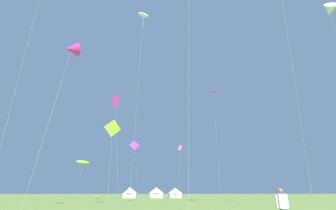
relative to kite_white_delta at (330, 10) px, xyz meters
name	(u,v)px	position (x,y,z in m)	size (l,w,h in m)	color
kite_white_delta	(330,10)	(0.00, 0.00, 0.00)	(3.57, 2.60, 26.43)	white
kite_lime_parafoil	(83,162)	(-40.47, 36.71, -16.89)	(3.63, 3.59, 8.95)	#99DB2D
kite_red_parafoil	(213,92)	(-6.15, 37.13, 3.48)	(2.24, 2.82, 29.22)	red
kite_white_parafoil	(143,16)	(-26.29, 13.42, 8.72)	(2.41, 1.66, 34.58)	white
kite_pink_box	(180,148)	(-15.90, 38.80, -12.66)	(1.66, 2.56, 13.44)	pink
kite_magenta_delta	(72,49)	(-33.03, -1.75, -9.49)	(2.36, 2.50, 16.69)	#E02DA3
kite_purple_diamond	(134,146)	(-27.95, 33.82, -13.18)	(3.06, 1.01, 13.54)	purple
kite_lime_diamond	(112,129)	(-29.66, 8.54, -15.41)	(2.21, 2.18, 11.14)	#99DB2D
kite_magenta_box	(115,101)	(-31.21, 19.44, -7.07)	(2.71, 2.37, 19.40)	#E02DA3
person_spectator	(283,210)	(-18.75, -13.24, -24.44)	(0.57, 0.28, 1.73)	#565B66
festival_tent_right	(130,192)	(-29.17, 44.93, -23.77)	(4.24, 4.24, 2.75)	white
festival_tent_center	(156,192)	(-21.94, 44.93, -23.79)	(4.18, 4.18, 2.72)	white
festival_tent_left	(175,192)	(-16.70, 44.93, -23.85)	(4.01, 4.01, 2.61)	white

